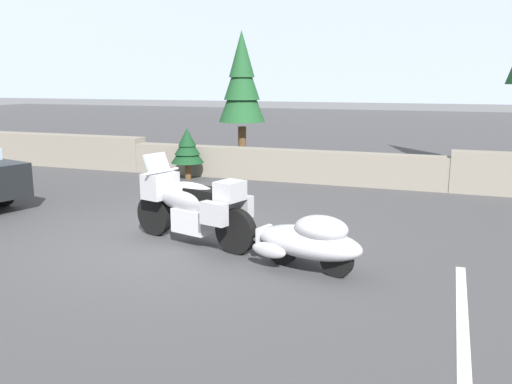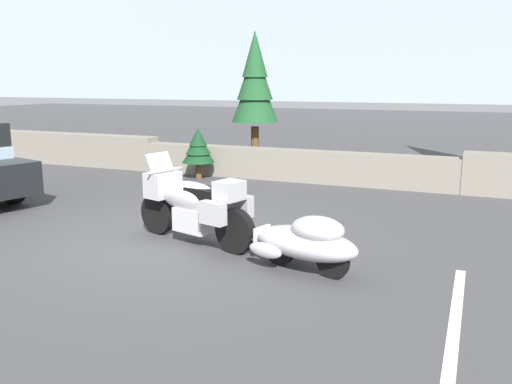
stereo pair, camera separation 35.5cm
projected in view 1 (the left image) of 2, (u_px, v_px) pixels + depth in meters
ground_plane at (171, 242)px, 8.26m from camera, size 80.00×80.00×0.00m
stone_guard_wall at (288, 163)px, 13.28m from camera, size 24.00×0.59×0.92m
distant_ridgeline at (433, 49)px, 94.64m from camera, size 240.00×80.00×16.00m
touring_motorcycle at (192, 204)px, 8.07m from camera, size 2.26×1.11×1.33m
car_shaped_trailer at (309, 240)px, 6.95m from camera, size 2.22×1.09×0.76m
pine_tree_secondary at (242, 82)px, 15.51m from camera, size 1.36×1.36×3.87m
pine_sapling_near at (187, 148)px, 13.40m from camera, size 0.83×0.83×1.29m
parking_stripe_marker at (463, 324)px, 5.48m from camera, size 0.12×3.60×0.01m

